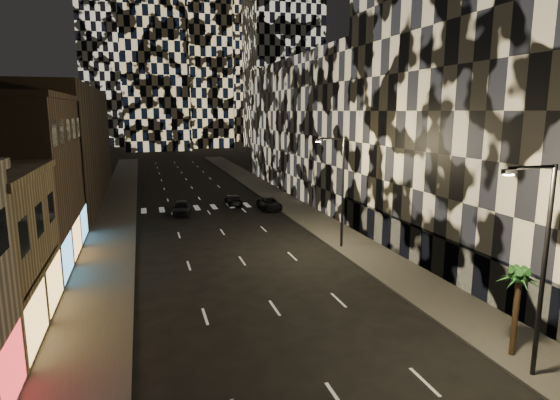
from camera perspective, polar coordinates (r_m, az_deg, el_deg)
sidewalk_left at (r=55.59m, az=-19.36°, el=-1.35°), size 4.00×120.00×0.15m
sidewalk_right at (r=58.01m, az=0.74°, el=-0.25°), size 4.00×120.00×0.15m
curb_left at (r=55.51m, az=-17.20°, el=-1.24°), size 0.20×120.00×0.15m
curb_right at (r=57.44m, az=-1.26°, el=-0.36°), size 0.20×120.00×0.15m
retail_filler_left at (r=65.30m, az=-25.52°, el=6.08°), size 10.00×40.00×14.00m
midrise_right at (r=39.46m, az=26.85°, el=9.39°), size 16.00×25.00×22.00m
midrise_base at (r=36.00m, az=16.53°, el=-5.26°), size 0.60×25.00×3.00m
midrise_filler_right at (r=67.05m, az=7.24°, el=8.84°), size 16.00×40.00×18.00m
streetlight_near at (r=21.75m, az=29.15°, el=-6.15°), size 2.55×0.25×9.00m
streetlight_far at (r=38.06m, az=7.33°, el=1.90°), size 2.55×0.25×9.00m
car_dark_midlane at (r=52.29m, az=-11.93°, el=-0.92°), size 2.43×4.76×1.55m
car_dark_oncoming at (r=56.74m, az=-5.66°, el=0.01°), size 1.85×4.34×1.25m
car_dark_rightlane at (r=54.03m, az=-1.28°, el=-0.44°), size 2.29×4.80×1.32m
palm_tree at (r=23.78m, az=27.09°, el=-8.95°), size 2.14×2.14×4.22m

